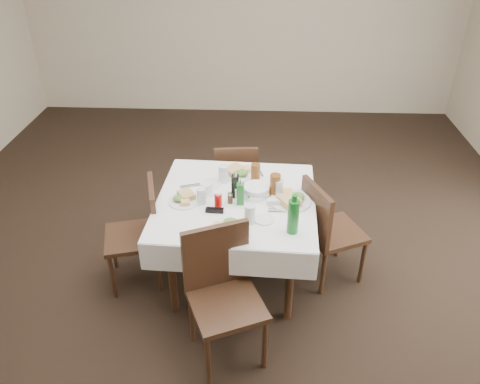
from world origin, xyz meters
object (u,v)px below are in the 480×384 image
Objects in this scene: water_e at (279,188)px; ketchup_bottle at (218,200)px; chair_south at (222,286)px; water_w at (201,196)px; bread_basket at (256,190)px; coffee_mug at (206,189)px; water_n at (223,174)px; dining_table at (236,209)px; oil_cruet_green at (240,193)px; green_bottle at (293,216)px; chair_west at (142,228)px; chair_north at (236,177)px; water_s at (250,214)px; oil_cruet_dark at (235,185)px; chair_east at (325,227)px.

ketchup_bottle is at bearing -158.79° from water_e.
water_w is (-0.20, 0.65, 0.28)m from chair_south.
bread_basket is 1.90× the size of coffee_mug.
water_n is at bearing 67.01° from water_w.
oil_cruet_green is at bearing -57.98° from dining_table.
chair_south is 3.22× the size of green_bottle.
chair_west is 0.94m from bread_basket.
chair_west reaches higher than ketchup_bottle.
chair_west is at bearing -128.22° from chair_north.
water_s is 0.50m from coffee_mug.
bread_basket is 0.18m from oil_cruet_dark.
water_e is 0.60× the size of oil_cruet_green.
water_s is at bearing -69.19° from dining_table.
chair_south is 1.06m from chair_east.
water_e is at bearing 6.67° from chair_west.
dining_table is at bearing 85.62° from chair_south.
water_w is (-0.57, -0.14, -0.00)m from water_e.
coffee_mug is at bearing 177.55° from chair_east.
green_bottle reaches higher than chair_west.
coffee_mug is (-0.34, 0.36, -0.03)m from water_s.
water_n is at bearing 145.74° from bread_basket.
dining_table is at bearing -167.71° from water_e.
chair_north is at bearing 133.28° from chair_east.
water_n is (-0.07, -0.56, 0.36)m from chair_north.
water_n is at bearing 59.04° from coffee_mug.
water_s is 1.19× the size of ketchup_bottle.
chair_west is 4.04× the size of oil_cruet_green.
oil_cruet_dark is at bearing -6.98° from coffee_mug.
ketchup_bottle is (-0.28, -0.18, 0.02)m from bread_basket.
chair_west is at bearing 179.56° from oil_cruet_green.
chair_south reaches higher than water_e.
oil_cruet_dark reaches higher than oil_cruet_green.
water_e reaches higher than water_w.
chair_south reaches higher than chair_north.
chair_west is at bearing -173.33° from water_e.
bread_basket reaches higher than dining_table.
chair_north is 0.93× the size of chair_east.
chair_south is at bearing -44.18° from chair_west.
water_s reaches higher than chair_north.
oil_cruet_dark is at bearing 133.90° from green_bottle.
oil_cruet_green is at bearing -24.79° from coffee_mug.
oil_cruet_green reaches higher than coffee_mug.
water_s is 0.31m from ketchup_bottle.
coffee_mug is (-0.27, 0.12, -0.05)m from oil_cruet_green.
water_s is 0.42m from water_e.
water_s is 0.25m from oil_cruet_green.
dining_table is 5.37× the size of oil_cruet_dark.
chair_south is 0.73m from oil_cruet_green.
water_n is 0.35m from water_w.
water_s reaches higher than dining_table.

